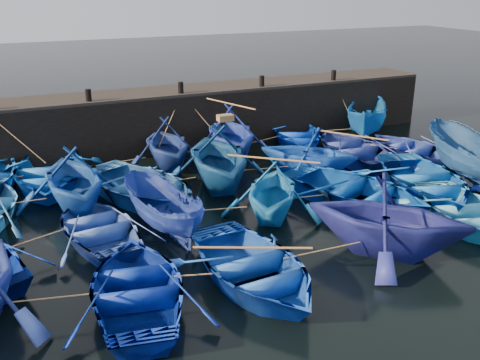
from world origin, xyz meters
name	(u,v)px	position (x,y,z in m)	size (l,w,h in m)	color
ground	(283,235)	(0.00, 0.00, 0.00)	(120.00, 120.00, 0.00)	black
quay_wall	(176,119)	(0.00, 10.50, 1.25)	(26.00, 2.50, 2.50)	black
quay_top	(175,91)	(0.00, 10.50, 2.56)	(26.00, 2.50, 0.12)	black
bollard_1	(88,95)	(-4.00, 9.60, 2.87)	(0.24, 0.24, 0.50)	black
bollard_2	(181,88)	(0.00, 9.60, 2.87)	(0.24, 0.24, 0.50)	black
bollard_3	(262,81)	(4.00, 9.60, 2.87)	(0.24, 0.24, 0.50)	black
bollard_4	(334,75)	(8.00, 9.60, 2.87)	(0.24, 0.24, 0.50)	black
boat_1	(49,172)	(-6.06, 7.23, 0.58)	(4.00, 5.59, 1.16)	#0747B6
boat_2	(166,143)	(-1.37, 7.53, 1.06)	(3.47, 4.02, 2.12)	navy
boat_3	(230,132)	(1.52, 7.59, 1.19)	(3.90, 4.52, 2.38)	#203BB8
boat_4	(297,135)	(5.15, 8.09, 0.48)	(3.34, 4.67, 0.97)	#0027A6
boat_5	(367,119)	(8.89, 7.78, 0.96)	(1.86, 4.95, 1.91)	#0A4C8F
boat_7	(73,177)	(-5.49, 4.61, 1.17)	(3.83, 4.45, 2.34)	#134496
boat_8	(141,185)	(-3.25, 4.44, 0.57)	(3.93, 5.50, 1.14)	#1F5594
boat_9	(218,155)	(-0.31, 4.49, 1.28)	(4.18, 4.85, 2.55)	navy
boat_10	(309,152)	(3.38, 4.17, 1.01)	(3.32, 3.85, 2.02)	blue
boat_11	(353,148)	(6.29, 5.23, 0.52)	(3.60, 5.04, 1.04)	navy
boat_12	(413,148)	(8.78, 4.29, 0.46)	(3.17, 4.43, 0.92)	#2741B1
boat_14	(98,226)	(-5.20, 1.97, 0.46)	(3.14, 4.39, 0.91)	#2C4DAF
boat_15	(162,210)	(-3.31, 1.67, 0.77)	(1.49, 3.97, 1.53)	navy
boat_16	(272,189)	(0.27, 1.25, 1.01)	(3.29, 3.82, 2.01)	blue
boat_17	(355,189)	(3.39, 1.07, 0.56)	(3.88, 5.42, 1.12)	#053E9E
boat_18	(424,180)	(6.24, 0.85, 0.56)	(3.87, 5.41, 1.12)	#0B4DB1
boat_19	(468,158)	(8.65, 1.21, 0.97)	(1.89, 5.02, 1.94)	navy
boat_21	(138,287)	(-4.95, -1.88, 0.49)	(3.38, 4.73, 0.98)	navy
boat_22	(252,267)	(-2.07, -2.19, 0.51)	(3.55, 4.96, 1.03)	blue
boat_23	(389,216)	(2.10, -2.25, 1.19)	(3.90, 4.52, 2.38)	navy
boat_24	(465,210)	(5.63, -1.70, 0.48)	(3.34, 4.67, 0.97)	#2F7EC2
wooden_crate	(225,118)	(-0.01, 4.49, 2.66)	(0.57, 0.35, 0.23)	brown
mooring_ropes	(221,161)	(-0.05, 4.89, 0.89)	(17.51, 11.79, 2.10)	tan
loose_oars	(281,151)	(1.50, 2.97, 1.65)	(10.62, 11.87, 1.41)	#99724C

